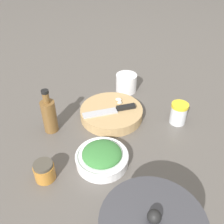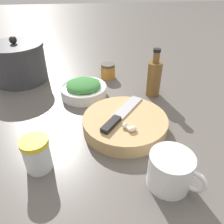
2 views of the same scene
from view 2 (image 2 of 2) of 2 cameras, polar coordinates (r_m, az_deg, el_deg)
ground_plane at (r=0.67m, az=-1.13°, el=-2.05°), size 5.00×5.00×0.00m
cutting_board at (r=0.63m, az=3.39°, el=-2.94°), size 0.24×0.24×0.04m
chef_knife at (r=0.62m, az=2.15°, el=-0.86°), size 0.18×0.15×0.01m
garlic_cloves at (r=0.57m, az=4.64°, el=-4.14°), size 0.04×0.04×0.01m
herb_bowl at (r=0.79m, az=-7.41°, el=6.04°), size 0.17×0.17×0.06m
spice_jar at (r=0.53m, az=-19.05°, el=-10.36°), size 0.06×0.06×0.08m
coffee_mug at (r=0.49m, az=15.10°, el=-14.59°), size 0.10×0.11×0.08m
honey_jar at (r=0.93m, az=-1.10°, el=10.67°), size 0.06×0.06×0.06m
oil_bottle at (r=0.79m, az=10.90°, el=8.86°), size 0.05×0.05×0.17m
stock_pot at (r=0.96m, az=-23.23°, el=11.80°), size 0.21×0.21×0.18m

